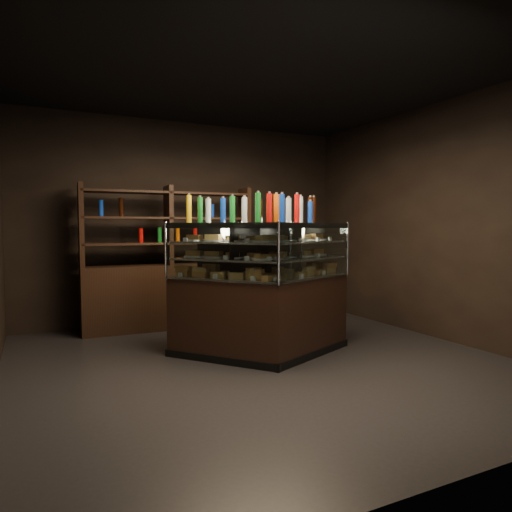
{
  "coord_description": "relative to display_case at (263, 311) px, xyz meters",
  "views": [
    {
      "loc": [
        -2.13,
        -4.23,
        1.43
      ],
      "look_at": [
        -0.02,
        0.12,
        1.12
      ],
      "focal_mm": 32.0,
      "sensor_mm": 36.0,
      "label": 1
    }
  ],
  "objects": [
    {
      "name": "ground",
      "position": [
        -0.14,
        -0.26,
        -0.5
      ],
      "size": [
        5.0,
        5.0,
        0.0
      ],
      "primitive_type": "plane",
      "color": "black",
      "rests_on": "ground"
    },
    {
      "name": "display_case",
      "position": [
        0.0,
        0.0,
        0.0
      ],
      "size": [
        2.09,
        1.48,
        1.48
      ],
      "rotation": [
        0.0,
        0.0,
        -0.24
      ],
      "color": "black",
      "rests_on": "ground"
    },
    {
      "name": "back_shelving",
      "position": [
        -0.58,
        1.79,
        0.11
      ],
      "size": [
        2.37,
        0.51,
        2.0
      ],
      "rotation": [
        0.0,
        0.0,
        -0.04
      ],
      "color": "black",
      "rests_on": "ground"
    },
    {
      "name": "room_shell",
      "position": [
        -0.14,
        -0.26,
        1.45
      ],
      "size": [
        5.02,
        5.02,
        3.01
      ],
      "color": "black",
      "rests_on": "ground"
    },
    {
      "name": "bottles_top",
      "position": [
        0.0,
        0.0,
        1.12
      ],
      "size": [
        1.56,
        0.92,
        0.3
      ],
      "color": "yellow",
      "rests_on": "display_case"
    },
    {
      "name": "food_display",
      "position": [
        -0.0,
        -0.0,
        0.63
      ],
      "size": [
        1.73,
        1.06,
        0.46
      ],
      "color": "#CC8649",
      "rests_on": "display_case"
    },
    {
      "name": "potted_conifer",
      "position": [
        0.38,
        -0.07,
        0.0
      ],
      "size": [
        0.41,
        0.41,
        0.87
      ],
      "rotation": [
        0.0,
        0.0,
        -0.08
      ],
      "color": "black",
      "rests_on": "ground"
    }
  ]
}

